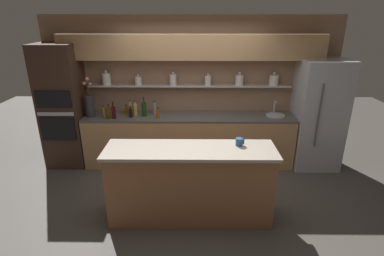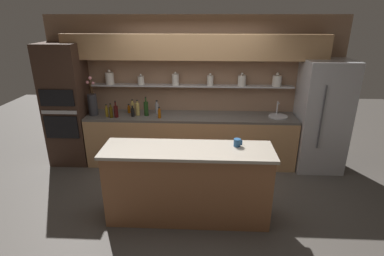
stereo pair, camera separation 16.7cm
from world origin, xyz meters
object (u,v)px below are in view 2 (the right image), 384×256
at_px(bottle_spirit_0, 133,108).
at_px(bottle_wine_8, 146,108).
at_px(sink_fixture, 278,116).
at_px(bottle_oil_1, 107,112).
at_px(oven_tower, 67,105).
at_px(bottle_sauce_6, 133,112).
at_px(bottle_sauce_9, 129,109).
at_px(bottle_wine_3, 116,111).
at_px(coffee_mug, 237,143).
at_px(bottle_oil_4, 111,112).
at_px(bottle_spirit_2, 157,108).
at_px(flower_vase, 93,103).
at_px(bottle_spirit_5, 138,109).
at_px(bottle_sauce_7, 159,113).

height_order(bottle_spirit_0, bottle_wine_8, bottle_wine_8).
relative_size(sink_fixture, bottle_oil_1, 1.49).
xyz_separation_m(oven_tower, bottle_oil_1, (0.75, -0.12, -0.07)).
distance_m(bottle_sauce_6, bottle_sauce_9, 0.24).
relative_size(sink_fixture, bottle_wine_3, 1.12).
height_order(bottle_sauce_6, bottle_sauce_9, bottle_sauce_6).
xyz_separation_m(sink_fixture, coffee_mug, (-0.85, -1.51, 0.13)).
distance_m(sink_fixture, bottle_sauce_9, 2.66).
bearing_deg(bottle_oil_1, bottle_wine_8, 8.07).
relative_size(oven_tower, bottle_oil_4, 8.64).
xyz_separation_m(bottle_oil_1, coffee_mug, (2.13, -1.38, 0.06)).
distance_m(bottle_spirit_0, bottle_sauce_6, 0.18).
xyz_separation_m(oven_tower, bottle_wine_8, (1.43, -0.03, -0.03)).
distance_m(bottle_oil_1, bottle_oil_4, 0.10).
relative_size(bottle_spirit_2, coffee_mug, 2.18).
bearing_deg(flower_vase, bottle_wine_3, -14.27).
distance_m(sink_fixture, bottle_spirit_2, 2.14).
distance_m(bottle_spirit_5, bottle_sauce_7, 0.43).
relative_size(bottle_sauce_6, bottle_wine_8, 0.57).
bearing_deg(bottle_wine_8, bottle_spirit_5, 178.75).
height_order(oven_tower, flower_vase, oven_tower).
bearing_deg(bottle_spirit_0, bottle_wine_3, -135.76).
relative_size(bottle_wine_3, bottle_sauce_6, 1.52).
xyz_separation_m(bottle_sauce_6, bottle_wine_8, (0.22, 0.07, 0.05)).
bearing_deg(coffee_mug, bottle_wine_8, 134.64).
bearing_deg(bottle_spirit_2, sink_fixture, -2.34).
height_order(sink_fixture, bottle_sauce_7, sink_fixture).
height_order(bottle_spirit_5, bottle_sauce_7, bottle_spirit_5).
bearing_deg(bottle_oil_1, oven_tower, 170.80).
bearing_deg(bottle_sauce_7, bottle_wine_3, 179.78).
xyz_separation_m(flower_vase, bottle_wine_3, (0.44, -0.11, -0.11)).
bearing_deg(bottle_spirit_2, bottle_sauce_9, 179.04).
relative_size(bottle_oil_4, bottle_sauce_7, 1.26).
height_order(bottle_oil_1, bottle_wine_3, bottle_wine_3).
xyz_separation_m(flower_vase, bottle_spirit_0, (0.68, 0.12, -0.11)).
distance_m(bottle_spirit_0, bottle_wine_3, 0.33).
bearing_deg(bottle_sauce_9, bottle_oil_1, -145.40).
bearing_deg(bottle_oil_4, bottle_wine_3, 6.05).
xyz_separation_m(flower_vase, bottle_oil_1, (0.27, -0.08, -0.13)).
relative_size(bottle_oil_1, bottle_wine_3, 0.75).
bearing_deg(bottle_spirit_5, sink_fixture, 0.79).
distance_m(oven_tower, bottle_spirit_2, 1.60).
bearing_deg(coffee_mug, bottle_spirit_5, 137.44).
bearing_deg(bottle_spirit_5, bottle_sauce_7, -18.33).
bearing_deg(sink_fixture, bottle_sauce_7, -175.33).
distance_m(bottle_wine_8, bottle_sauce_9, 0.37).
height_order(flower_vase, sink_fixture, flower_vase).
xyz_separation_m(bottle_oil_4, bottle_spirit_5, (0.43, 0.14, 0.02)).
bearing_deg(bottle_sauce_7, bottle_sauce_6, 172.76).
height_order(oven_tower, bottle_sauce_6, oven_tower).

